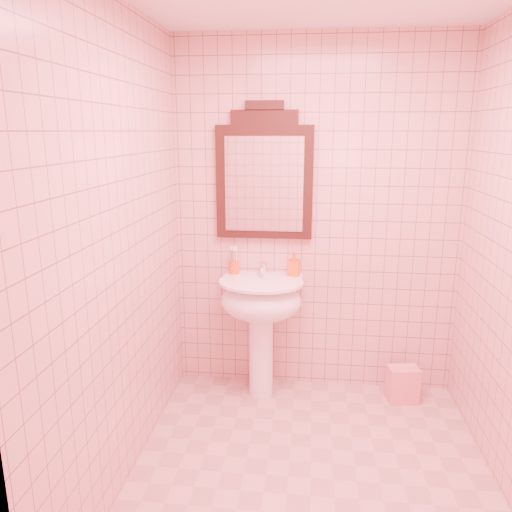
# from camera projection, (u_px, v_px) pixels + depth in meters

# --- Properties ---
(floor) EXTENTS (2.20, 2.20, 0.00)m
(floor) POSITION_uv_depth(u_px,v_px,m) (311.00, 478.00, 2.75)
(floor) COLOR tan
(floor) RESTS_ON ground
(back_wall) EXTENTS (2.00, 0.02, 2.50)m
(back_wall) POSITION_uv_depth(u_px,v_px,m) (316.00, 220.00, 3.51)
(back_wall) COLOR #D19D92
(back_wall) RESTS_ON floor
(pedestal_sink) EXTENTS (0.58, 0.58, 0.86)m
(pedestal_sink) POSITION_uv_depth(u_px,v_px,m) (261.00, 308.00, 3.47)
(pedestal_sink) COLOR white
(pedestal_sink) RESTS_ON floor
(faucet) EXTENTS (0.04, 0.16, 0.11)m
(faucet) POSITION_uv_depth(u_px,v_px,m) (263.00, 267.00, 3.54)
(faucet) COLOR white
(faucet) RESTS_ON pedestal_sink
(mirror) EXTENTS (0.67, 0.06, 0.94)m
(mirror) POSITION_uv_depth(u_px,v_px,m) (264.00, 176.00, 3.44)
(mirror) COLOR black
(mirror) RESTS_ON back_wall
(toothbrush_cup) EXTENTS (0.08, 0.08, 0.18)m
(toothbrush_cup) POSITION_uv_depth(u_px,v_px,m) (234.00, 267.00, 3.58)
(toothbrush_cup) COLOR #E04512
(toothbrush_cup) RESTS_ON pedestal_sink
(soap_dispenser) EXTENTS (0.09, 0.09, 0.17)m
(soap_dispenser) POSITION_uv_depth(u_px,v_px,m) (294.00, 264.00, 3.52)
(soap_dispenser) COLOR #DE4E12
(soap_dispenser) RESTS_ON pedestal_sink
(towel) EXTENTS (0.23, 0.17, 0.25)m
(towel) POSITION_uv_depth(u_px,v_px,m) (403.00, 384.00, 3.52)
(towel) COLOR #DE8883
(towel) RESTS_ON floor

